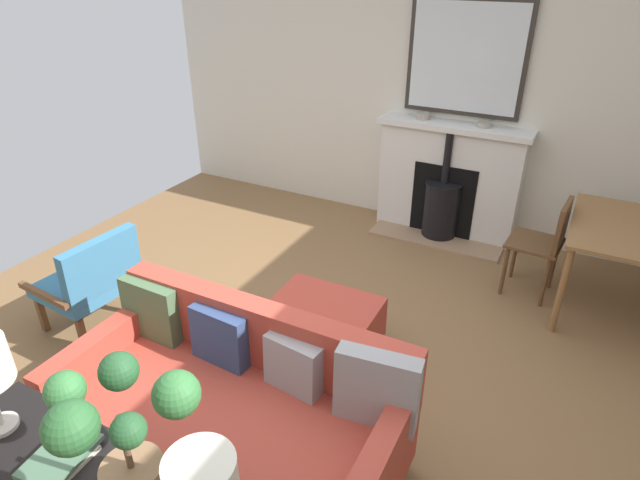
# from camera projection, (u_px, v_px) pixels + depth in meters

# --- Properties ---
(ground_plane) EXTENTS (5.39, 5.76, 0.01)m
(ground_plane) POSITION_uv_depth(u_px,v_px,m) (286.00, 367.00, 3.64)
(ground_plane) COLOR olive
(wall_left) EXTENTS (0.12, 5.76, 2.77)m
(wall_left) POSITION_uv_depth(u_px,v_px,m) (426.00, 87.00, 5.08)
(wall_left) COLOR beige
(wall_left) RESTS_ON ground
(fireplace) EXTENTS (0.56, 1.43, 1.12)m
(fireplace) POSITION_uv_depth(u_px,v_px,m) (447.00, 185.00, 5.17)
(fireplace) COLOR #9E7A5B
(fireplace) RESTS_ON ground
(mirror_over_mantel) EXTENTS (0.04, 1.07, 1.02)m
(mirror_over_mantel) POSITION_uv_depth(u_px,v_px,m) (466.00, 58.00, 4.71)
(mirror_over_mantel) COLOR #2D2823
(mantel_bowl_near) EXTENTS (0.13, 0.13, 0.06)m
(mantel_bowl_near) POSITION_uv_depth(u_px,v_px,m) (423.00, 116.00, 5.03)
(mantel_bowl_near) COLOR #9E9384
(mantel_bowl_near) RESTS_ON fireplace
(mantel_bowl_far) EXTENTS (0.13, 0.13, 0.04)m
(mantel_bowl_far) POSITION_uv_depth(u_px,v_px,m) (484.00, 124.00, 4.79)
(mantel_bowl_far) COLOR #9E9384
(mantel_bowl_far) RESTS_ON fireplace
(sofa) EXTENTS (0.94, 1.86, 0.84)m
(sofa) POSITION_uv_depth(u_px,v_px,m) (233.00, 409.00, 2.83)
(sofa) COLOR #B2B2B7
(sofa) RESTS_ON ground
(ottoman) EXTENTS (0.58, 0.74, 0.40)m
(ottoman) POSITION_uv_depth(u_px,v_px,m) (323.00, 324.00, 3.67)
(ottoman) COLOR #B2B2B7
(ottoman) RESTS_ON ground
(armchair_accent) EXTENTS (0.72, 0.62, 0.80)m
(armchair_accent) POSITION_uv_depth(u_px,v_px,m) (92.00, 278.00, 3.82)
(armchair_accent) COLOR brown
(armchair_accent) RESTS_ON ground
(potted_plant) EXTENTS (0.52, 0.43, 0.62)m
(potted_plant) POSITION_uv_depth(u_px,v_px,m) (125.00, 431.00, 1.78)
(potted_plant) COLOR #99704C
(potted_plant) RESTS_ON console_table
(book_stack) EXTENTS (0.30, 0.23, 0.04)m
(book_stack) POSITION_uv_depth(u_px,v_px,m) (61.00, 457.00, 2.07)
(book_stack) COLOR beige
(book_stack) RESTS_ON console_table
(dining_table) EXTENTS (1.03, 0.84, 0.75)m
(dining_table) POSITION_uv_depth(u_px,v_px,m) (630.00, 240.00, 3.89)
(dining_table) COLOR olive
(dining_table) RESTS_ON ground
(dining_chair_near_fireplace) EXTENTS (0.43, 0.43, 0.85)m
(dining_chair_near_fireplace) POSITION_uv_depth(u_px,v_px,m) (546.00, 240.00, 4.18)
(dining_chair_near_fireplace) COLOR brown
(dining_chair_near_fireplace) RESTS_ON ground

